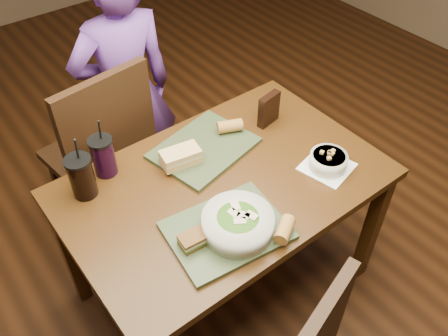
{
  "coord_description": "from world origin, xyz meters",
  "views": [
    {
      "loc": [
        -0.83,
        -1.08,
        2.12
      ],
      "look_at": [
        0.0,
        0.0,
        0.82
      ],
      "focal_mm": 38.0,
      "sensor_mm": 36.0,
      "label": 1
    }
  ],
  "objects": [
    {
      "name": "ground",
      "position": [
        0.0,
        0.0,
        0.0
      ],
      "size": [
        6.0,
        6.0,
        0.0
      ],
      "primitive_type": "plane",
      "color": "#381C0B",
      "rests_on": "ground"
    },
    {
      "name": "salad_bowl",
      "position": [
        -0.13,
        -0.25,
        0.81
      ],
      "size": [
        0.26,
        0.26,
        0.09
      ],
      "color": "silver",
      "rests_on": "tray_near"
    },
    {
      "name": "tray_near",
      "position": [
        -0.16,
        -0.22,
        0.76
      ],
      "size": [
        0.46,
        0.37,
        0.02
      ],
      "primitive_type": "cube",
      "rotation": [
        0.0,
        0.0,
        -0.12
      ],
      "color": "#313D23",
      "rests_on": "dining_table"
    },
    {
      "name": "sandwich_far",
      "position": [
        -0.09,
        0.18,
        0.8
      ],
      "size": [
        0.18,
        0.12,
        0.06
      ],
      "color": "tan",
      "rests_on": "tray_far"
    },
    {
      "name": "chip_bag",
      "position": [
        0.39,
        0.18,
        0.83
      ],
      "size": [
        0.12,
        0.06,
        0.15
      ],
      "primitive_type": "cube",
      "rotation": [
        0.0,
        0.0,
        0.18
      ],
      "color": "black",
      "rests_on": "dining_table"
    },
    {
      "name": "cup_berry",
      "position": [
        -0.35,
        0.34,
        0.84
      ],
      "size": [
        0.1,
        0.1,
        0.27
      ],
      "color": "black",
      "rests_on": "dining_table"
    },
    {
      "name": "sandwich_near",
      "position": [
        -0.29,
        -0.2,
        0.79
      ],
      "size": [
        0.1,
        0.07,
        0.05
      ],
      "color": "#593819",
      "rests_on": "tray_near"
    },
    {
      "name": "chair_far",
      "position": [
        -0.24,
        0.64,
        0.59
      ],
      "size": [
        0.51,
        0.52,
        1.06
      ],
      "color": "black",
      "rests_on": "ground"
    },
    {
      "name": "diner",
      "position": [
        0.0,
        0.81,
        0.72
      ],
      "size": [
        0.56,
        0.39,
        1.44
      ],
      "primitive_type": "imported",
      "rotation": [
        0.0,
        0.0,
        3.05
      ],
      "color": "#63348F",
      "rests_on": "ground"
    },
    {
      "name": "soup_bowl",
      "position": [
        0.39,
        -0.2,
        0.79
      ],
      "size": [
        0.23,
        0.23,
        0.08
      ],
      "color": "white",
      "rests_on": "dining_table"
    },
    {
      "name": "baguette_near",
      "position": [
        -0.01,
        -0.36,
        0.79
      ],
      "size": [
        0.12,
        0.1,
        0.05
      ],
      "primitive_type": "cylinder",
      "rotation": [
        0.0,
        1.57,
        0.53
      ],
      "color": "#AD7533",
      "rests_on": "tray_near"
    },
    {
      "name": "cup_cola",
      "position": [
        -0.48,
        0.28,
        0.84
      ],
      "size": [
        0.1,
        0.1,
        0.28
      ],
      "color": "black",
      "rests_on": "dining_table"
    },
    {
      "name": "dining_table",
      "position": [
        0.0,
        0.0,
        0.66
      ],
      "size": [
        1.3,
        0.85,
        0.75
      ],
      "color": "#3E230C",
      "rests_on": "ground"
    },
    {
      "name": "tray_far",
      "position": [
        0.05,
        0.2,
        0.76
      ],
      "size": [
        0.48,
        0.4,
        0.02
      ],
      "primitive_type": "cube",
      "rotation": [
        0.0,
        0.0,
        0.21
      ],
      "color": "#313D23",
      "rests_on": "dining_table"
    },
    {
      "name": "baguette_far",
      "position": [
        0.2,
        0.22,
        0.8
      ],
      "size": [
        0.12,
        0.1,
        0.06
      ],
      "primitive_type": "cylinder",
      "rotation": [
        0.0,
        1.57,
        -0.41
      ],
      "color": "#AD7533",
      "rests_on": "tray_far"
    }
  ]
}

